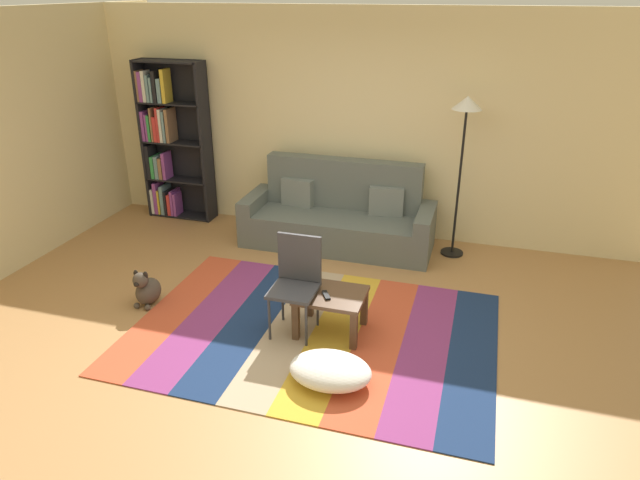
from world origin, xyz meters
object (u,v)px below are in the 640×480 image
at_px(dog, 147,289).
at_px(tv_remote, 326,295).
at_px(pouf, 330,370).
at_px(bookshelf, 168,143).
at_px(couch, 339,218).
at_px(standing_lamp, 465,125).
at_px(folding_chair, 296,277).
at_px(coffee_table, 331,301).

height_order(dog, tv_remote, tv_remote).
bearing_deg(pouf, bookshelf, 136.28).
bearing_deg(pouf, couch, 103.58).
xyz_separation_m(dog, standing_lamp, (2.79, 2.04, 1.37)).
xyz_separation_m(couch, bookshelf, (-2.39, 0.28, 0.68)).
relative_size(pouf, folding_chair, 0.73).
bearing_deg(folding_chair, standing_lamp, 116.40).
relative_size(pouf, tv_remote, 4.41).
bearing_deg(coffee_table, tv_remote, -115.43).
bearing_deg(standing_lamp, bookshelf, 177.19).
bearing_deg(couch, coffee_table, -77.08).
bearing_deg(coffee_table, couch, 102.92).
height_order(pouf, dog, dog).
bearing_deg(pouf, tv_remote, 108.96).
relative_size(bookshelf, folding_chair, 2.28).
height_order(couch, standing_lamp, standing_lamp).
bearing_deg(couch, folding_chair, -86.24).
relative_size(coffee_table, folding_chair, 0.67).
bearing_deg(dog, folding_chair, 0.29).
bearing_deg(bookshelf, tv_remote, -38.76).
bearing_deg(coffee_table, bookshelf, 142.25).
bearing_deg(tv_remote, coffee_table, 34.40).
height_order(couch, folding_chair, couch).
relative_size(tv_remote, folding_chair, 0.17).
bearing_deg(tv_remote, pouf, -101.21).
xyz_separation_m(tv_remote, folding_chair, (-0.28, 0.03, 0.13)).
bearing_deg(folding_chair, dog, -122.12).
height_order(coffee_table, folding_chair, folding_chair).
relative_size(standing_lamp, folding_chair, 2.03).
height_order(dog, folding_chair, folding_chair).
xyz_separation_m(coffee_table, pouf, (0.19, -0.70, -0.20)).
bearing_deg(folding_chair, bookshelf, -163.79).
relative_size(standing_lamp, tv_remote, 12.20).
bearing_deg(dog, coffee_table, 1.11).
relative_size(bookshelf, tv_remote, 13.71).
distance_m(standing_lamp, tv_remote, 2.53).
xyz_separation_m(couch, pouf, (0.63, -2.61, -0.22)).
relative_size(bookshelf, dog, 5.17).
height_order(pouf, standing_lamp, standing_lamp).
bearing_deg(tv_remote, folding_chair, 143.77).
height_order(bookshelf, folding_chair, bookshelf).
xyz_separation_m(couch, dog, (-1.43, -1.94, -0.18)).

